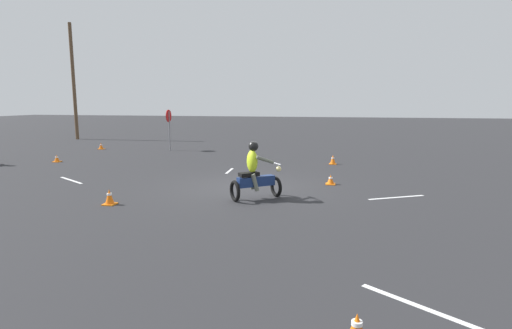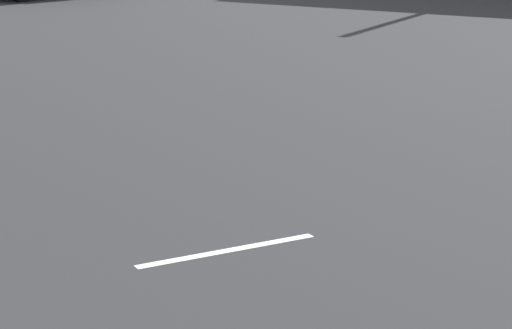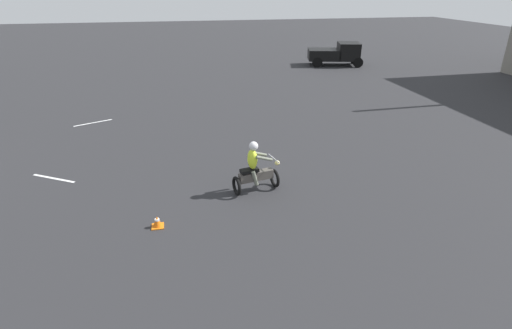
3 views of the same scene
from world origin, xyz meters
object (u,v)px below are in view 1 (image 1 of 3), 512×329
object	(u,v)px
traffic_cone_near_right	(57,159)
traffic_cone_mid_center	(331,180)
traffic_cone_far_right	(101,146)
traffic_cone_near_left	(109,197)
motorcycle_rider_foreground	(255,174)
stop_sign	(169,122)
traffic_cone_far_center	(357,329)
utility_pole_near	(74,82)
traffic_cone_mid_left	(333,160)

from	to	relation	value
traffic_cone_near_right	traffic_cone_mid_center	distance (m)	12.70
traffic_cone_far_right	traffic_cone_near_left	bearing A→B (deg)	-145.90
motorcycle_rider_foreground	traffic_cone_near_left	world-z (taller)	motorcycle_rider_foreground
motorcycle_rider_foreground	traffic_cone_far_right	size ratio (longest dim) A/B	4.36
traffic_cone_near_left	traffic_cone_near_right	distance (m)	9.28
motorcycle_rider_foreground	stop_sign	size ratio (longest dim) A/B	0.72
traffic_cone_far_right	traffic_cone_far_center	bearing A→B (deg)	-139.45
traffic_cone_near_left	traffic_cone_near_right	xyz separation A→B (m)	(6.40, 6.72, -0.05)
stop_sign	utility_pole_near	bearing A→B (deg)	62.78
stop_sign	traffic_cone_far_right	bearing A→B (deg)	94.64
traffic_cone_mid_left	motorcycle_rider_foreground	bearing A→B (deg)	163.95
stop_sign	traffic_cone_near_left	xyz separation A→B (m)	(-11.60, -3.48, -1.43)
stop_sign	traffic_cone_far_right	world-z (taller)	stop_sign
motorcycle_rider_foreground	traffic_cone_near_right	distance (m)	11.57
motorcycle_rider_foreground	traffic_cone_far_right	distance (m)	15.02
utility_pole_near	traffic_cone_far_right	bearing A→B (deg)	-134.24
motorcycle_rider_foreground	traffic_cone_near_right	world-z (taller)	motorcycle_rider_foreground
utility_pole_near	traffic_cone_near_right	bearing A→B (deg)	-148.11
traffic_cone_near_left	traffic_cone_far_center	world-z (taller)	traffic_cone_near_left
traffic_cone_near_left	traffic_cone_mid_left	bearing A→B (deg)	-34.25
motorcycle_rider_foreground	traffic_cone_far_right	xyz separation A→B (m)	(9.85, 11.33, -0.54)
traffic_cone_near_right	motorcycle_rider_foreground	bearing A→B (deg)	-115.58
motorcycle_rider_foreground	utility_pole_near	bearing A→B (deg)	-170.14
traffic_cone_mid_left	traffic_cone_far_right	bearing A→B (deg)	77.84
stop_sign	traffic_cone_near_right	xyz separation A→B (m)	(-5.20, 3.23, -1.48)
traffic_cone_near_left	traffic_cone_far_center	size ratio (longest dim) A/B	1.17
traffic_cone_mid_left	traffic_cone_far_center	xyz separation A→B (m)	(-13.41, -0.60, -0.02)
traffic_cone_near_left	traffic_cone_near_right	size ratio (longest dim) A/B	1.31
traffic_cone_near_right	traffic_cone_mid_left	size ratio (longest dim) A/B	0.79
traffic_cone_far_right	motorcycle_rider_foreground	bearing A→B (deg)	-131.01
stop_sign	traffic_cone_far_center	world-z (taller)	stop_sign
motorcycle_rider_foreground	traffic_cone_mid_center	xyz separation A→B (m)	(2.53, -2.04, -0.57)
traffic_cone_near_left	traffic_cone_far_center	distance (m)	8.06
utility_pole_near	stop_sign	bearing A→B (deg)	-117.22
traffic_cone_far_center	traffic_cone_mid_center	bearing A→B (deg)	3.59
motorcycle_rider_foreground	traffic_cone_near_right	bearing A→B (deg)	-153.64
traffic_cone_mid_left	traffic_cone_near_right	bearing A→B (deg)	99.09
traffic_cone_mid_left	traffic_cone_far_center	size ratio (longest dim) A/B	1.13
motorcycle_rider_foreground	traffic_cone_far_center	distance (m)	6.96
traffic_cone_far_center	utility_pole_near	world-z (taller)	utility_pole_near
traffic_cone_near_right	traffic_cone_far_center	size ratio (longest dim) A/B	0.89
traffic_cone_far_right	utility_pole_near	world-z (taller)	utility_pole_near
traffic_cone_near_right	traffic_cone_mid_left	world-z (taller)	traffic_cone_mid_left
traffic_cone_far_center	utility_pole_near	size ratio (longest dim) A/B	0.04
traffic_cone_near_left	stop_sign	bearing A→B (deg)	16.72
traffic_cone_far_right	traffic_cone_mid_left	bearing A→B (deg)	-102.16
traffic_cone_mid_center	traffic_cone_mid_left	bearing A→B (deg)	0.44
motorcycle_rider_foreground	stop_sign	bearing A→B (deg)	177.15
stop_sign	traffic_cone_near_right	world-z (taller)	stop_sign
traffic_cone_far_center	traffic_cone_far_right	bearing A→B (deg)	40.55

